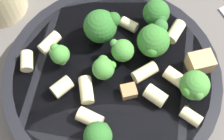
% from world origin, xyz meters
% --- Properties ---
extents(ground_plane, '(2.00, 2.00, 0.00)m').
position_xyz_m(ground_plane, '(0.00, 0.00, 0.00)').
color(ground_plane, '#5B5651').
extents(pasta_bowl, '(0.26, 0.26, 0.04)m').
position_xyz_m(pasta_bowl, '(0.00, 0.00, 0.02)').
color(pasta_bowl, black).
rests_on(pasta_bowl, ground_plane).
extents(broccoli_floret_0, '(0.02, 0.03, 0.03)m').
position_xyz_m(broccoli_floret_0, '(0.02, -0.06, 0.06)').
color(broccoli_floret_0, '#84AD60').
rests_on(broccoli_floret_0, pasta_bowl).
extents(broccoli_floret_1, '(0.03, 0.03, 0.03)m').
position_xyz_m(broccoli_floret_1, '(0.01, -0.01, 0.06)').
color(broccoli_floret_1, '#9EC175').
rests_on(broccoli_floret_1, pasta_bowl).
extents(broccoli_floret_2, '(0.03, 0.03, 0.03)m').
position_xyz_m(broccoli_floret_2, '(-0.02, -0.00, 0.06)').
color(broccoli_floret_2, '#9EC175').
rests_on(broccoli_floret_2, pasta_bowl).
extents(broccoli_floret_3, '(0.04, 0.04, 0.04)m').
position_xyz_m(broccoli_floret_3, '(-0.04, -0.04, 0.07)').
color(broccoli_floret_3, '#9EC175').
rests_on(broccoli_floret_3, pasta_bowl).
extents(broccoli_floret_4, '(0.05, 0.04, 0.04)m').
position_xyz_m(broccoli_floret_4, '(-0.05, 0.02, 0.06)').
color(broccoli_floret_4, '#9EC175').
rests_on(broccoli_floret_4, pasta_bowl).
extents(broccoli_floret_5, '(0.03, 0.03, 0.04)m').
position_xyz_m(broccoli_floret_5, '(-0.03, 0.09, 0.06)').
color(broccoli_floret_5, '#84AD60').
rests_on(broccoli_floret_5, pasta_bowl).
extents(broccoli_floret_6, '(0.03, 0.03, 0.04)m').
position_xyz_m(broccoli_floret_6, '(-0.08, 0.01, 0.07)').
color(broccoli_floret_6, '#9EC175').
rests_on(broccoli_floret_6, pasta_bowl).
extents(broccoli_floret_7, '(0.03, 0.03, 0.03)m').
position_xyz_m(broccoli_floret_7, '(0.07, 0.03, 0.06)').
color(broccoli_floret_7, '#9EC175').
rests_on(broccoli_floret_7, pasta_bowl).
extents(rigatoni_0, '(0.03, 0.02, 0.01)m').
position_xyz_m(rigatoni_0, '(0.01, -0.08, 0.05)').
color(rigatoni_0, beige).
rests_on(rigatoni_0, pasta_bowl).
extents(rigatoni_1, '(0.03, 0.03, 0.01)m').
position_xyz_m(rigatoni_1, '(0.04, -0.09, 0.05)').
color(rigatoni_1, beige).
rests_on(rigatoni_1, pasta_bowl).
extents(rigatoni_2, '(0.02, 0.03, 0.02)m').
position_xyz_m(rigatoni_2, '(0.00, 0.06, 0.05)').
color(rigatoni_2, beige).
rests_on(rigatoni_2, pasta_bowl).
extents(rigatoni_3, '(0.02, 0.02, 0.01)m').
position_xyz_m(rigatoni_3, '(-0.00, 0.10, 0.05)').
color(rigatoni_3, beige).
rests_on(rigatoni_3, pasta_bowl).
extents(rigatoni_4, '(0.03, 0.02, 0.01)m').
position_xyz_m(rigatoni_4, '(-0.09, 0.04, 0.05)').
color(rigatoni_4, beige).
rests_on(rigatoni_4, pasta_bowl).
extents(rigatoni_5, '(0.01, 0.02, 0.01)m').
position_xyz_m(rigatoni_5, '(-0.07, -0.02, 0.05)').
color(rigatoni_5, beige).
rests_on(rigatoni_5, pasta_bowl).
extents(rigatoni_6, '(0.03, 0.03, 0.01)m').
position_xyz_m(rigatoni_6, '(0.04, -0.01, 0.05)').
color(rigatoni_6, beige).
rests_on(rigatoni_6, pasta_bowl).
extents(rigatoni_7, '(0.02, 0.03, 0.02)m').
position_xyz_m(rigatoni_7, '(0.06, 0.01, 0.05)').
color(rigatoni_7, beige).
rests_on(rigatoni_7, pasta_bowl).
extents(rigatoni_8, '(0.03, 0.03, 0.01)m').
position_xyz_m(rigatoni_8, '(-0.02, 0.03, 0.05)').
color(rigatoni_8, beige).
rests_on(rigatoni_8, pasta_bowl).
extents(rigatoni_9, '(0.02, 0.03, 0.02)m').
position_xyz_m(rigatoni_9, '(-0.03, 0.06, 0.05)').
color(rigatoni_9, beige).
rests_on(rigatoni_9, pasta_bowl).
extents(rigatoni_10, '(0.03, 0.02, 0.02)m').
position_xyz_m(rigatoni_10, '(0.05, -0.04, 0.05)').
color(rigatoni_10, beige).
rests_on(rigatoni_10, pasta_bowl).
extents(chicken_chunk_0, '(0.02, 0.02, 0.01)m').
position_xyz_m(chicken_chunk_0, '(0.01, 0.03, 0.05)').
color(chicken_chunk_0, '#A87A4C').
rests_on(chicken_chunk_0, pasta_bowl).
extents(chicken_chunk_1, '(0.04, 0.04, 0.02)m').
position_xyz_m(chicken_chunk_1, '(-0.06, 0.08, 0.05)').
color(chicken_chunk_1, tan).
rests_on(chicken_chunk_1, pasta_bowl).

